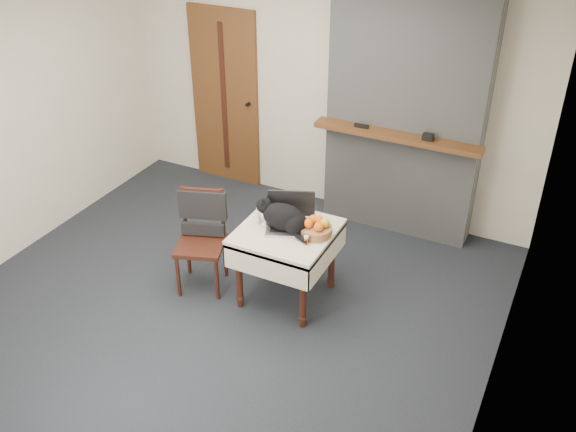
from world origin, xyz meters
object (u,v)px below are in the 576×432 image
at_px(pill_bottle, 306,240).
at_px(fruit_basket, 316,228).
at_px(cream_jar, 256,219).
at_px(side_table, 286,241).
at_px(door, 225,98).
at_px(cat, 284,218).
at_px(laptop, 291,218).
at_px(chair, 202,225).

distance_m(pill_bottle, fruit_basket, 0.17).
bearing_deg(cream_jar, side_table, 1.65).
bearing_deg(door, side_table, -46.69).
bearing_deg(door, cat, -47.05).
relative_size(laptop, cream_jar, 6.36).
xyz_separation_m(laptop, cat, (-0.02, -0.08, 0.04)).
bearing_deg(cat, pill_bottle, -21.87).
relative_size(pill_bottle, chair, 0.08).
xyz_separation_m(side_table, laptop, (-0.00, 0.08, 0.19)).
distance_m(door, side_table, 2.40).
bearing_deg(side_table, fruit_basket, 10.27).
height_order(laptop, chair, laptop).
height_order(fruit_basket, chair, chair).
bearing_deg(cream_jar, chair, -168.92).
height_order(door, cream_jar, door).
bearing_deg(chair, cat, -11.46).
bearing_deg(laptop, side_table, -111.92).
bearing_deg(laptop, fruit_basket, -30.18).
distance_m(door, cat, 2.36).
bearing_deg(pill_bottle, fruit_basket, 86.03).
distance_m(side_table, cream_jar, 0.32).
bearing_deg(door, cream_jar, -52.20).
distance_m(cream_jar, pill_bottle, 0.53).
relative_size(door, side_table, 2.56).
xyz_separation_m(door, cream_jar, (1.34, -1.73, -0.26)).
bearing_deg(chair, side_table, -11.48).
height_order(laptop, fruit_basket, laptop).
height_order(laptop, cat, laptop).
height_order(cream_jar, pill_bottle, same).
relative_size(side_table, chair, 0.85).
bearing_deg(cat, chair, -168.92).
relative_size(cream_jar, fruit_basket, 0.29).
relative_size(laptop, pill_bottle, 6.37).
xyz_separation_m(side_table, chair, (-0.78, -0.11, 0.00)).
bearing_deg(pill_bottle, side_table, 152.75).
bearing_deg(cat, side_table, 10.02).
height_order(side_table, fruit_basket, fruit_basket).
height_order(door, laptop, door).
bearing_deg(pill_bottle, door, 135.27).
distance_m(cream_jar, fruit_basket, 0.54).
distance_m(side_table, cat, 0.23).
height_order(cat, chair, cat).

